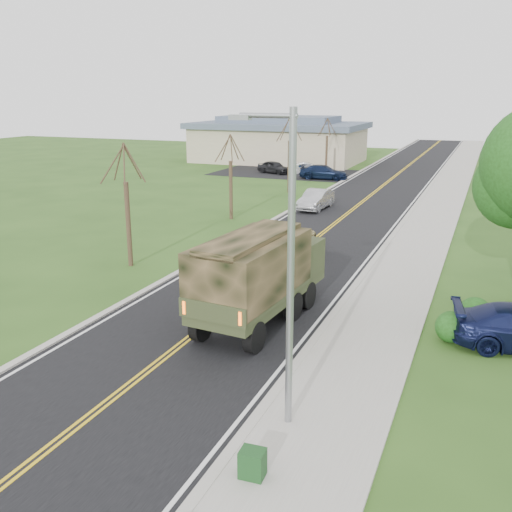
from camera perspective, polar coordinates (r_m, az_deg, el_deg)
The scene contains 18 objects.
ground at distance 17.85m, azimuth -11.90°, elevation -12.07°, with size 160.00×160.00×0.00m, color #2A4918.
road at distance 54.31m, azimuth 12.43°, elevation 6.76°, with size 8.00×120.00×0.01m, color black.
curb_right at distance 53.75m, azimuth 16.81°, elevation 6.42°, with size 0.30×120.00×0.12m, color #9E998E.
sidewalk_right at distance 53.62m, azimuth 18.68°, elevation 6.23°, with size 3.20×120.00×0.10m, color #9E998E.
curb_left at distance 55.16m, azimuth 8.17°, elevation 7.15°, with size 0.30×120.00×0.10m, color #9E998E.
street_light at distance 13.66m, azimuth 3.11°, elevation -0.45°, with size 1.65×0.22×8.00m.
bare_tree_a at distance 28.60m, azimuth -12.71°, elevation 4.12°, with size 1.93×2.26×6.08m.
bare_tree_b at distance 38.89m, azimuth -2.54°, elevation 7.30°, with size 1.83×2.14×5.73m.
bare_tree_c at distance 49.91m, azimuth 3.33°, elevation 9.54°, with size 2.04×2.39×6.42m.
bare_tree_d at distance 61.34m, azimuth 7.06°, elevation 10.42°, with size 1.88×2.20×5.91m.
commercial_building at distance 73.53m, azimuth 2.31°, elevation 11.51°, with size 25.50×21.50×5.65m.
military_truck at distance 20.88m, azimuth 0.27°, elevation -1.54°, with size 3.03×7.23×3.51m.
suv_champagne at distance 30.82m, azimuth 2.72°, elevation 1.54°, with size 2.13×4.61×1.28m, color tan.
sedan_silver at distance 42.78m, azimuth 6.00°, elevation 5.64°, with size 1.53×4.39×1.45m, color #AAABAF.
utility_box_far at distance 13.37m, azimuth -0.36°, elevation -20.02°, with size 0.55×0.45×0.65m, color #174019.
lot_car_dark at distance 62.29m, azimuth 1.84°, elevation 8.87°, with size 1.58×3.93×1.34m, color black.
lot_car_silver at distance 62.31m, azimuth 5.21°, elevation 8.75°, with size 1.27×3.63×1.20m, color silver.
lot_car_navy at distance 58.35m, azimuth 6.77°, elevation 8.32°, with size 1.96×4.83×1.40m, color black.
Camera 1 is at (9.19, -12.88, 8.26)m, focal length 40.00 mm.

